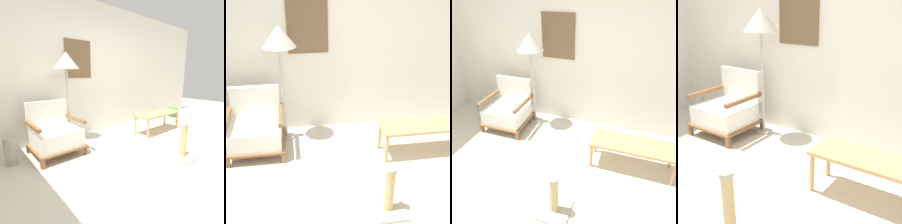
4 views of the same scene
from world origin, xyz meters
The scene contains 5 objects.
wall_back centered at (0.00, 2.17, 1.35)m, with size 8.00×0.09×2.70m.
armchair centered at (-1.06, 1.59, 0.32)m, with size 0.75×0.71×0.83m.
floor_lamp centered at (-0.66, 1.87, 1.44)m, with size 0.44×0.44×1.64m.
coffee_table centered at (1.14, 1.19, 0.37)m, with size 1.16×0.41×0.42m.
scratching_post centered at (0.36, 0.18, 0.17)m, with size 0.37×0.37×0.54m.
Camera 2 is at (-0.54, -2.19, 2.36)m, focal length 50.00 mm.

